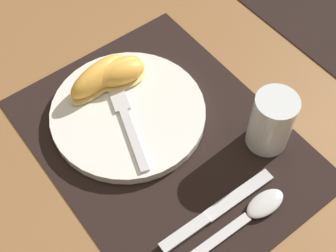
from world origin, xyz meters
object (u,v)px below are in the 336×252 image
at_px(knife, 215,212).
at_px(citrus_wedge_1, 109,75).
at_px(fork, 125,114).
at_px(juice_glass, 271,124).
at_px(citrus_wedge_0, 119,73).
at_px(plate, 128,113).
at_px(citrus_wedge_2, 98,78).
at_px(spoon, 252,213).

xyz_separation_m(knife, citrus_wedge_1, (-0.28, 0.01, 0.03)).
xyz_separation_m(knife, fork, (-0.21, -0.01, 0.02)).
xyz_separation_m(juice_glass, citrus_wedge_0, (-0.23, -0.12, -0.01)).
bearing_deg(citrus_wedge_0, juice_glass, 27.58).
relative_size(plate, citrus_wedge_1, 1.98).
relative_size(juice_glass, citrus_wedge_2, 0.83).
height_order(juice_glass, fork, juice_glass).
bearing_deg(citrus_wedge_2, fork, -0.74).
relative_size(juice_glass, knife, 0.51).
height_order(knife, citrus_wedge_0, citrus_wedge_0).
height_order(citrus_wedge_0, citrus_wedge_2, citrus_wedge_2).
bearing_deg(citrus_wedge_0, knife, -4.82).
bearing_deg(juice_glass, knife, -72.63).
distance_m(citrus_wedge_0, citrus_wedge_1, 0.02).
bearing_deg(spoon, juice_glass, 127.04).
height_order(plate, fork, fork).
distance_m(plate, citrus_wedge_0, 0.07).
bearing_deg(juice_glass, spoon, -52.96).
distance_m(fork, citrus_wedge_0, 0.08).
height_order(plate, knife, plate).
xyz_separation_m(knife, citrus_wedge_2, (-0.29, -0.01, 0.03)).
bearing_deg(citrus_wedge_0, citrus_wedge_2, -106.54).
xyz_separation_m(knife, spoon, (0.03, 0.04, 0.00)).
bearing_deg(spoon, citrus_wedge_2, -171.26).
xyz_separation_m(plate, spoon, (0.25, 0.04, -0.00)).
relative_size(knife, citrus_wedge_1, 1.57).
distance_m(juice_glass, citrus_wedge_1, 0.28).
distance_m(plate, fork, 0.02).
relative_size(knife, spoon, 1.05).
relative_size(spoon, citrus_wedge_1, 1.49).
relative_size(fork, citrus_wedge_1, 1.46).
xyz_separation_m(plate, juice_glass, (0.17, 0.15, 0.04)).
distance_m(spoon, citrus_wedge_0, 0.32).
bearing_deg(knife, plate, -179.57).
bearing_deg(citrus_wedge_0, citrus_wedge_1, -109.75).
relative_size(plate, spoon, 1.32).
bearing_deg(plate, juice_glass, 40.54).
bearing_deg(citrus_wedge_2, citrus_wedge_0, 73.46).
xyz_separation_m(juice_glass, fork, (-0.17, -0.16, -0.03)).
height_order(plate, citrus_wedge_1, citrus_wedge_1).
bearing_deg(juice_glass, citrus_wedge_1, -150.06).
bearing_deg(knife, juice_glass, 107.37).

